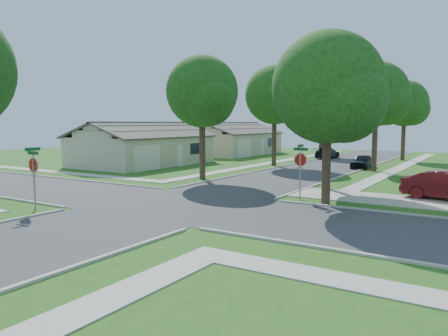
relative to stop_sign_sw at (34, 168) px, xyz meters
name	(u,v)px	position (x,y,z in m)	size (l,w,h in m)	color
ground	(176,205)	(4.70, 4.70, -2.03)	(100.00, 100.00, 0.00)	#205617
road_ns	(176,205)	(4.70, 4.70, -2.03)	(7.00, 100.00, 0.02)	#333335
sidewalk_ne	(402,167)	(10.80, 30.70, -2.01)	(1.20, 40.00, 0.04)	#9E9B91
sidewalk_nw	(282,161)	(-1.40, 30.70, -2.01)	(1.20, 40.00, 0.04)	#9E9B91
driveway	(372,198)	(12.60, 11.80, -2.01)	(8.80, 3.60, 0.05)	#9E9B91
stop_sign_sw	(34,168)	(0.00, 0.00, 0.00)	(1.05, 0.80, 2.98)	gray
stop_sign_ne	(300,162)	(9.40, 9.40, 0.00)	(1.05, 0.80, 2.98)	gray
tree_e_near	(330,98)	(9.45, 13.71, 3.61)	(4.97, 4.80, 8.28)	#38281C
tree_e_mid	(377,97)	(9.46, 25.71, 4.22)	(5.59, 5.40, 9.21)	#38281C
tree_e_far	(405,106)	(9.45, 38.71, 3.95)	(5.17, 5.00, 8.72)	#38281C
tree_w_near	(203,95)	(0.06, 13.71, 4.08)	(5.38, 5.20, 8.97)	#38281C
tree_w_mid	(275,98)	(0.06, 25.71, 4.46)	(5.80, 5.60, 9.56)	#38281C
tree_w_far	(322,111)	(0.05, 38.71, 3.48)	(4.76, 4.60, 8.04)	#38281C
tree_ne_corner	(329,93)	(11.06, 8.91, 3.56)	(5.80, 5.60, 8.66)	#38281C
house_nw_near	(143,149)	(-11.29, 19.70, -0.51)	(8.42, 13.60, 4.23)	#BBB194
house_nw_far	(233,143)	(-11.29, 36.70, -0.51)	(8.42, 13.60, 4.23)	#BBB194
car_curb_east	(362,161)	(7.90, 27.72, -1.40)	(1.48, 3.68, 1.25)	black
car_curb_west	(327,153)	(1.50, 36.77, -1.39)	(1.80, 4.43, 1.29)	black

